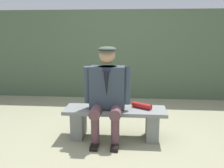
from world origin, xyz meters
TOP-DOWN VIEW (x-y plane):
  - ground_plane at (0.00, 0.00)m, footprint 30.00×30.00m
  - bench at (0.00, 0.00)m, footprint 1.41×0.44m
  - seated_man at (0.11, 0.06)m, footprint 0.64×0.61m
  - rolled_magazine at (-0.37, -0.04)m, footprint 0.29×0.22m
  - stadium_wall at (0.00, -2.31)m, footprint 12.00×0.24m

SIDE VIEW (x-z plane):
  - ground_plane at x=0.00m, z-range 0.00..0.00m
  - bench at x=0.00m, z-range 0.06..0.48m
  - rolled_magazine at x=-0.37m, z-range 0.42..0.50m
  - seated_man at x=0.11m, z-range 0.05..1.34m
  - stadium_wall at x=0.00m, z-range 0.00..1.95m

